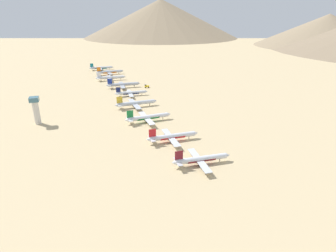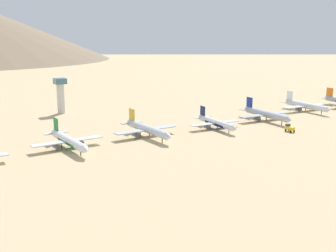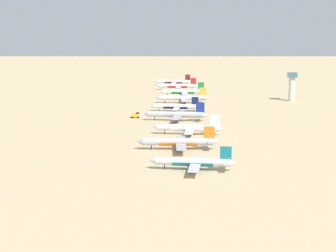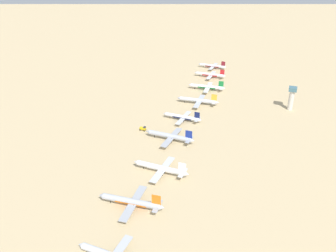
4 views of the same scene
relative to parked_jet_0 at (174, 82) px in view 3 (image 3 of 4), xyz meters
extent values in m
plane|color=tan|center=(-13.59, 160.79, -3.60)|extent=(1952.07, 1952.07, 0.00)
cylinder|color=silver|center=(0.30, -0.02, 0.14)|extent=(32.23, 5.10, 3.39)
cone|color=silver|center=(17.74, -0.95, 0.14)|extent=(3.03, 3.47, 3.32)
cone|color=silver|center=(-16.97, 0.91, 0.14)|extent=(2.66, 3.18, 3.05)
cube|color=maroon|center=(-13.77, 0.74, 4.11)|extent=(4.91, 0.57, 6.24)
cube|color=silver|center=(-14.30, 0.77, 0.48)|extent=(3.42, 10.83, 0.32)
cube|color=silver|center=(-1.04, 0.06, -0.45)|extent=(6.07, 30.50, 0.40)
cylinder|color=#4C4C54|center=(-0.04, 5.36, -1.68)|extent=(3.85, 2.25, 2.05)
cylinder|color=#4C4C54|center=(-0.61, -5.32, -1.68)|extent=(3.85, 2.25, 2.05)
cylinder|color=black|center=(12.47, -0.67, -1.90)|extent=(0.39, 0.39, 3.41)
cylinder|color=black|center=(-1.81, 2.42, -1.90)|extent=(0.39, 0.39, 3.41)
cylinder|color=black|center=(-2.05, -2.21, -1.90)|extent=(0.39, 0.39, 3.41)
cylinder|color=maroon|center=(0.30, -0.02, -0.11)|extent=(17.81, 4.33, 3.39)
cylinder|color=silver|center=(-5.43, 36.09, 0.27)|extent=(33.27, 3.88, 3.51)
cone|color=silver|center=(12.66, 35.89, 0.27)|extent=(2.99, 3.47, 3.44)
cone|color=silver|center=(-23.34, 36.29, 0.27)|extent=(2.62, 3.19, 3.16)
cube|color=red|center=(-20.01, 36.25, 4.38)|extent=(5.08, 0.38, 6.46)
cube|color=silver|center=(-20.57, 36.26, 0.62)|extent=(3.08, 11.11, 0.33)
cube|color=silver|center=(-6.81, 36.11, -0.34)|extent=(4.96, 31.43, 0.42)
cylinder|color=#4C4C54|center=(-6.01, 41.64, -1.61)|extent=(3.90, 2.17, 2.12)
cylinder|color=#4C4C54|center=(-6.14, 30.56, -1.61)|extent=(3.90, 2.17, 2.12)
cylinder|color=black|center=(7.20, 35.95, -1.84)|extent=(0.41, 0.41, 3.53)
cylinder|color=black|center=(-7.71, 38.52, -1.84)|extent=(0.41, 0.41, 3.53)
cylinder|color=black|center=(-7.76, 33.72, -1.84)|extent=(0.41, 0.41, 3.53)
cylinder|color=red|center=(-5.43, 36.09, 0.01)|extent=(18.31, 3.72, 3.51)
cylinder|color=white|center=(-12.19, 78.81, 0.45)|extent=(34.94, 5.80, 3.67)
cone|color=white|center=(6.71, 79.98, 0.45)|extent=(3.31, 3.78, 3.60)
cone|color=white|center=(-30.90, 77.66, 0.45)|extent=(2.90, 3.46, 3.30)
cube|color=#197A38|center=(-27.43, 77.88, 4.75)|extent=(5.32, 0.66, 6.76)
cube|color=silver|center=(-28.01, 77.84, 0.82)|extent=(3.80, 11.76, 0.35)
cube|color=silver|center=(-13.64, 78.72, -0.19)|extent=(6.84, 33.08, 0.43)
cylinder|color=#4C4C54|center=(-13.23, 84.56, -1.52)|extent=(4.19, 2.47, 2.22)
cylinder|color=#4C4C54|center=(-12.51, 72.99, -1.52)|extent=(4.19, 2.47, 2.22)
cylinder|color=black|center=(1.00, 79.63, -1.76)|extent=(0.43, 0.43, 3.69)
cylinder|color=black|center=(-14.76, 81.17, -1.76)|extent=(0.43, 0.43, 3.69)
cylinder|color=black|center=(-14.45, 76.16, -1.76)|extent=(0.43, 0.43, 3.69)
cylinder|color=#197A38|center=(-12.19, 78.81, 0.18)|extent=(19.32, 4.85, 3.68)
cylinder|color=silver|center=(-13.59, 119.69, 0.59)|extent=(36.10, 5.42, 3.80)
cone|color=silver|center=(5.97, 120.58, 0.59)|extent=(3.36, 3.86, 3.72)
cone|color=silver|center=(-32.95, 118.82, 0.59)|extent=(2.95, 3.54, 3.42)
cube|color=gold|center=(-29.36, 118.98, 5.04)|extent=(5.50, 0.60, 6.99)
cube|color=#B6BBC5|center=(-29.95, 118.95, 0.97)|extent=(3.73, 12.12, 0.36)
cube|color=#B6BBC5|center=(-15.08, 119.62, -0.07)|extent=(6.52, 34.16, 0.45)
cylinder|color=#4C4C54|center=(-14.56, 125.65, -1.45)|extent=(4.30, 2.48, 2.30)
cylinder|color=#4C4C54|center=(-14.02, 113.67, -1.45)|extent=(4.30, 2.48, 2.30)
cylinder|color=black|center=(0.07, 120.31, -1.70)|extent=(0.44, 0.44, 3.82)
cylinder|color=black|center=(-16.20, 122.17, -1.70)|extent=(0.44, 0.44, 3.82)
cylinder|color=black|center=(-15.96, 116.98, -1.70)|extent=(0.44, 0.44, 3.82)
cylinder|color=silver|center=(-10.39, 160.35, 0.05)|extent=(31.43, 5.10, 3.30)
cone|color=silver|center=(6.62, 159.37, 0.05)|extent=(2.96, 3.39, 3.24)
cone|color=silver|center=(-27.23, 161.32, 0.05)|extent=(2.60, 3.11, 2.97)
cube|color=#141E51|center=(-24.10, 161.14, 3.92)|extent=(4.79, 0.58, 6.09)
cube|color=silver|center=(-24.62, 161.17, 0.38)|extent=(3.38, 10.57, 0.31)
cube|color=silver|center=(-11.69, 160.43, -0.53)|extent=(6.05, 29.76, 0.39)
cylinder|color=#4C4C54|center=(-10.70, 165.59, -1.73)|extent=(3.76, 2.21, 2.00)
cylinder|color=#4C4C54|center=(-11.30, 155.18, -1.73)|extent=(3.76, 2.21, 2.00)
cylinder|color=black|center=(1.48, 159.66, -1.94)|extent=(0.38, 0.38, 3.32)
cylinder|color=black|center=(-12.43, 162.73, -1.94)|extent=(0.38, 0.38, 3.32)
cylinder|color=black|center=(-12.69, 158.22, -1.94)|extent=(0.38, 0.38, 3.32)
cylinder|color=#141E51|center=(-10.39, 160.35, -0.20)|extent=(17.37, 4.30, 3.31)
cylinder|color=#B2B7C1|center=(-12.49, 198.83, 0.57)|extent=(35.97, 5.82, 3.78)
cone|color=#B2B7C1|center=(6.97, 197.72, 0.57)|extent=(3.39, 3.88, 3.70)
cone|color=#B2B7C1|center=(-31.76, 199.94, 0.57)|extent=(2.98, 3.56, 3.40)
cube|color=navy|center=(-28.18, 199.73, 5.00)|extent=(5.48, 0.66, 6.96)
cube|color=#A4A8B2|center=(-28.78, 199.77, 0.95)|extent=(3.86, 12.10, 0.36)
cube|color=#A4A8B2|center=(-13.98, 198.92, -0.09)|extent=(6.90, 34.05, 0.45)
cylinder|color=#4C4C54|center=(-12.85, 204.83, -1.45)|extent=(4.30, 2.52, 2.29)
cylinder|color=#4C4C54|center=(-13.53, 192.92, -1.45)|extent=(4.30, 2.52, 2.29)
cylinder|color=black|center=(1.09, 198.06, -1.70)|extent=(0.44, 0.44, 3.80)
cylinder|color=black|center=(-14.83, 201.56, -1.70)|extent=(0.44, 0.44, 3.80)
cylinder|color=black|center=(-15.12, 196.39, -1.70)|extent=(0.44, 0.44, 3.80)
cylinder|color=silver|center=(-21.78, 243.57, 0.47)|extent=(35.08, 5.44, 3.69)
cone|color=silver|center=(-2.78, 242.62, 0.47)|extent=(3.28, 3.77, 3.61)
cone|color=silver|center=(-40.58, 244.51, 0.47)|extent=(2.88, 3.45, 3.32)
cube|color=white|center=(-37.09, 244.34, 4.79)|extent=(5.35, 0.61, 6.79)
cube|color=silver|center=(-37.68, 244.37, 0.84)|extent=(3.69, 11.79, 0.35)
cube|color=silver|center=(-23.23, 243.64, -0.17)|extent=(6.50, 33.20, 0.44)
cylinder|color=#4C4C54|center=(-22.17, 249.42, -1.51)|extent=(4.18, 2.43, 2.23)
cylinder|color=#4C4C54|center=(-22.75, 237.79, -1.51)|extent=(4.18, 2.43, 2.23)
cylinder|color=black|center=(-8.52, 242.90, -1.75)|extent=(0.43, 0.43, 3.71)
cylinder|color=black|center=(-24.08, 246.21, -1.75)|extent=(0.43, 0.43, 3.71)
cylinder|color=black|center=(-24.33, 241.17, -1.75)|extent=(0.43, 0.43, 3.71)
cylinder|color=white|center=(-21.78, 243.57, 0.20)|extent=(19.38, 4.65, 3.70)
cylinder|color=#B2B7C1|center=(-18.03, 282.41, 0.53)|extent=(35.57, 5.78, 3.74)
cone|color=#B2B7C1|center=(1.21, 283.53, 0.53)|extent=(3.35, 3.84, 3.66)
cone|color=#B2B7C1|center=(-37.09, 281.31, 0.53)|extent=(2.94, 3.52, 3.36)
cube|color=orange|center=(-33.55, 281.51, 4.91)|extent=(5.42, 0.66, 6.89)
cube|color=#A4A8B2|center=(-34.14, 281.48, 0.90)|extent=(3.83, 11.97, 0.35)
cube|color=#A4A8B2|center=(-19.51, 282.33, -0.13)|extent=(6.85, 33.67, 0.44)
cylinder|color=#4C4C54|center=(-19.06, 288.26, -1.48)|extent=(4.26, 2.50, 2.26)
cylinder|color=#4C4C54|center=(-18.38, 276.48, -1.48)|extent=(4.26, 2.50, 2.26)
cylinder|color=black|center=(-4.60, 283.19, -1.72)|extent=(0.43, 0.43, 3.76)
cylinder|color=black|center=(-20.64, 284.82, -1.72)|extent=(0.43, 0.43, 3.76)
cylinder|color=black|center=(-20.34, 279.72, -1.72)|extent=(0.43, 0.43, 3.76)
cylinder|color=orange|center=(-18.03, 282.41, 0.25)|extent=(19.66, 4.87, 3.75)
cylinder|color=silver|center=(-26.35, 322.27, 0.20)|extent=(32.75, 5.20, 3.44)
cone|color=silver|center=(-8.62, 321.31, 0.20)|extent=(3.08, 3.53, 3.37)
cone|color=silver|center=(-43.89, 323.23, 0.20)|extent=(2.70, 3.23, 3.10)
cube|color=#14727F|center=(-40.64, 323.05, 4.23)|extent=(4.99, 0.59, 6.34)
cube|color=#B6BBC5|center=(-41.18, 323.08, 0.54)|extent=(3.48, 11.01, 0.33)
cube|color=#B6BBC5|center=(-27.70, 322.35, -0.40)|extent=(6.19, 31.00, 0.41)
cylinder|color=#4C4C54|center=(-26.69, 327.73, -1.65)|extent=(3.91, 2.29, 2.08)
cylinder|color=#4C4C54|center=(-27.27, 316.88, -1.65)|extent=(3.91, 2.29, 2.08)
cylinder|color=black|center=(-13.97, 321.60, -1.87)|extent=(0.40, 0.40, 3.46)
cylinder|color=black|center=(-28.48, 324.75, -1.87)|extent=(0.40, 0.40, 3.46)
cylinder|color=black|center=(-28.74, 320.04, -1.87)|extent=(0.40, 0.40, 3.46)
cylinder|color=#14727F|center=(-26.35, 322.27, -0.06)|extent=(18.09, 4.41, 3.45)
cube|color=yellow|center=(14.90, 189.88, -1.65)|extent=(5.38, 2.73, 1.70)
cube|color=#333338|center=(13.20, 190.02, -0.25)|extent=(1.97, 2.22, 1.10)
cylinder|color=black|center=(12.83, 188.90, -3.05)|extent=(1.13, 0.44, 1.10)
cylinder|color=black|center=(13.02, 191.19, -3.05)|extent=(1.13, 0.44, 1.10)
cylinder|color=black|center=(16.77, 188.56, -3.05)|extent=(1.13, 0.44, 1.10)
cylinder|color=black|center=(16.96, 190.85, -3.05)|extent=(1.13, 0.44, 1.10)
cylinder|color=beige|center=(-99.39, 102.75, 5.94)|extent=(4.80, 4.80, 19.08)
cube|color=#3F6B7A|center=(-99.39, 102.75, 17.28)|extent=(7.20, 7.20, 3.60)
camera|label=1|loc=(-64.45, -132.23, 81.15)|focal=29.59mm
camera|label=2|loc=(169.50, 21.28, 47.99)|focal=45.62mm
camera|label=3|loc=(-31.86, 571.28, 62.22)|focal=62.96mm
camera|label=4|loc=(-93.19, 427.37, 131.09)|focal=37.21mm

